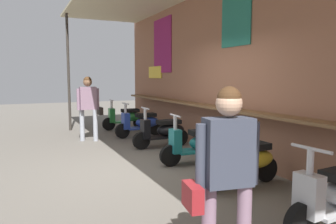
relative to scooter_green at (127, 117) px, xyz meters
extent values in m
plane|color=#605B54|center=(4.42, -1.08, -0.39)|extent=(33.16, 33.16, 0.00)
cube|color=#8C5B44|center=(4.42, 0.94, 1.48)|extent=(11.84, 0.25, 3.73)
cube|color=brown|center=(4.42, 0.64, 0.64)|extent=(10.66, 0.36, 0.05)
cube|color=#841E56|center=(1.00, 0.80, 2.20)|extent=(1.21, 0.02, 1.58)
cube|color=#236B5B|center=(4.50, 0.80, 2.51)|extent=(0.90, 0.02, 1.27)
cube|color=gold|center=(0.45, 0.80, 1.42)|extent=(0.97, 0.03, 0.36)
cylinder|color=#332D28|center=(-0.56, -1.67, 1.42)|extent=(0.08, 0.08, 3.61)
ellipsoid|color=#237533|center=(0.01, 0.17, 0.01)|extent=(0.41, 0.72, 0.30)
cube|color=black|center=(0.01, 0.12, 0.21)|extent=(0.32, 0.56, 0.10)
cube|color=#237533|center=(-0.01, -0.18, -0.14)|extent=(0.40, 0.52, 0.04)
cube|color=#237533|center=(-0.02, -0.48, 0.08)|extent=(0.29, 0.17, 0.44)
cylinder|color=#B7B7BC|center=(-0.02, -0.48, 0.21)|extent=(0.07, 0.07, 0.70)
cylinder|color=#B7B7BC|center=(-0.02, -0.48, 0.56)|extent=(0.46, 0.06, 0.04)
cylinder|color=black|center=(-0.03, -0.58, -0.19)|extent=(0.12, 0.40, 0.40)
cylinder|color=black|center=(0.02, 0.42, -0.19)|extent=(0.12, 0.40, 0.40)
ellipsoid|color=#233D9E|center=(1.38, 0.17, 0.01)|extent=(0.41, 0.71, 0.30)
cube|color=black|center=(1.39, 0.12, 0.21)|extent=(0.32, 0.56, 0.10)
cube|color=#233D9E|center=(1.40, -0.18, -0.14)|extent=(0.40, 0.51, 0.04)
cube|color=#233D9E|center=(1.41, -0.48, 0.08)|extent=(0.29, 0.17, 0.44)
cylinder|color=#B7B7BC|center=(1.41, -0.48, 0.21)|extent=(0.07, 0.07, 0.70)
cylinder|color=#B7B7BC|center=(1.41, -0.48, 0.56)|extent=(0.46, 0.05, 0.04)
cylinder|color=black|center=(1.41, -0.58, -0.19)|extent=(0.12, 0.40, 0.40)
cylinder|color=black|center=(1.38, 0.42, -0.19)|extent=(0.12, 0.40, 0.40)
ellipsoid|color=black|center=(2.90, 0.17, 0.01)|extent=(0.38, 0.70, 0.30)
cube|color=black|center=(2.90, 0.12, 0.21)|extent=(0.30, 0.55, 0.10)
cube|color=black|center=(2.90, -0.18, -0.14)|extent=(0.38, 0.50, 0.04)
cube|color=black|center=(2.90, -0.48, 0.08)|extent=(0.28, 0.16, 0.44)
cylinder|color=#B7B7BC|center=(2.90, -0.48, 0.21)|extent=(0.07, 0.07, 0.70)
cylinder|color=#B7B7BC|center=(2.90, -0.48, 0.56)|extent=(0.46, 0.04, 0.04)
cylinder|color=black|center=(2.90, -0.58, -0.19)|extent=(0.10, 0.40, 0.40)
cylinder|color=black|center=(2.90, 0.42, -0.19)|extent=(0.10, 0.40, 0.40)
ellipsoid|color=#197075|center=(4.49, 0.17, 0.01)|extent=(0.43, 0.72, 0.30)
cube|color=black|center=(4.48, 0.12, 0.21)|extent=(0.34, 0.57, 0.10)
cube|color=#197075|center=(4.46, -0.18, -0.14)|extent=(0.41, 0.52, 0.04)
cube|color=#197075|center=(4.44, -0.48, 0.08)|extent=(0.29, 0.18, 0.44)
cylinder|color=#B7B7BC|center=(4.44, -0.48, 0.21)|extent=(0.07, 0.07, 0.70)
cylinder|color=#B7B7BC|center=(4.44, -0.48, 0.56)|extent=(0.46, 0.07, 0.04)
cylinder|color=black|center=(4.44, -0.58, -0.19)|extent=(0.13, 0.41, 0.40)
cylinder|color=black|center=(4.50, 0.42, -0.19)|extent=(0.13, 0.41, 0.40)
ellipsoid|color=gold|center=(5.88, 0.17, 0.01)|extent=(0.39, 0.71, 0.30)
cube|color=black|center=(5.88, 0.12, 0.21)|extent=(0.31, 0.56, 0.10)
cube|color=gold|center=(5.89, -0.18, -0.14)|extent=(0.39, 0.51, 0.04)
cube|color=gold|center=(5.89, -0.48, 0.08)|extent=(0.28, 0.17, 0.44)
cylinder|color=#B7B7BC|center=(5.89, -0.48, 0.21)|extent=(0.07, 0.07, 0.70)
cylinder|color=#B7B7BC|center=(5.89, -0.48, 0.56)|extent=(0.46, 0.05, 0.04)
cylinder|color=black|center=(5.89, -0.58, -0.19)|extent=(0.11, 0.40, 0.40)
cylinder|color=black|center=(5.87, 0.42, -0.19)|extent=(0.11, 0.40, 0.40)
cube|color=#B2B5BA|center=(7.45, -0.18, -0.14)|extent=(0.41, 0.52, 0.04)
cube|color=#B2B5BA|center=(7.47, -0.48, 0.08)|extent=(0.29, 0.18, 0.44)
cylinder|color=#B7B7BC|center=(7.47, -0.48, 0.21)|extent=(0.07, 0.07, 0.70)
cylinder|color=#B7B7BC|center=(7.47, -0.48, 0.56)|extent=(0.46, 0.06, 0.04)
cylinder|color=black|center=(7.47, -0.58, -0.19)|extent=(0.12, 0.40, 0.40)
cylinder|color=#999EA8|center=(1.30, -1.63, 0.02)|extent=(0.12, 0.12, 0.83)
cylinder|color=#999EA8|center=(1.47, -1.32, 0.02)|extent=(0.12, 0.12, 0.83)
cube|color=gray|center=(1.38, -1.47, 0.73)|extent=(0.20, 0.41, 0.59)
sphere|color=brown|center=(1.38, -1.47, 1.15)|extent=(0.22, 0.22, 0.22)
sphere|color=#472D19|center=(1.38, -1.47, 1.19)|extent=(0.21, 0.21, 0.21)
cylinder|color=gray|center=(1.38, -1.72, 0.71)|extent=(0.08, 0.08, 0.55)
cylinder|color=gray|center=(1.38, -1.23, 0.71)|extent=(0.08, 0.08, 0.55)
cube|color=black|center=(1.36, -1.16, 0.38)|extent=(0.26, 0.10, 0.20)
cube|color=#383D4C|center=(7.61, -1.59, 0.67)|extent=(0.27, 0.42, 0.55)
sphere|color=tan|center=(7.61, -1.59, 1.06)|extent=(0.21, 0.21, 0.21)
sphere|color=#472D19|center=(7.61, -1.59, 1.10)|extent=(0.19, 0.19, 0.19)
cylinder|color=#383D4C|center=(7.65, -1.35, 0.65)|extent=(0.08, 0.08, 0.52)
cylinder|color=#383D4C|center=(7.57, -1.82, 0.65)|extent=(0.08, 0.08, 0.52)
cube|color=maroon|center=(7.57, -1.89, 0.34)|extent=(0.27, 0.14, 0.20)
camera|label=1|loc=(9.66, -3.09, 1.27)|focal=33.95mm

